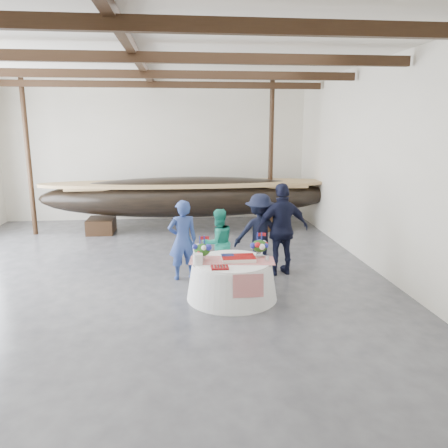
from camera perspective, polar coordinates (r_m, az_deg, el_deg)
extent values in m
cube|color=#3D3D42|center=(9.46, -10.11, -6.75)|extent=(10.00, 12.00, 0.01)
cube|color=silver|center=(14.95, -8.86, 9.21)|extent=(10.00, 0.02, 4.50)
cube|color=silver|center=(3.12, -19.29, -4.19)|extent=(10.00, 0.02, 4.50)
cube|color=silver|center=(9.91, 19.74, 6.93)|extent=(0.02, 12.00, 4.50)
cube|color=white|center=(9.04, -11.29, 21.26)|extent=(10.00, 12.00, 0.01)
cube|color=black|center=(5.57, -14.65, 24.05)|extent=(9.80, 0.12, 0.18)
cube|color=black|center=(8.02, -11.89, 20.56)|extent=(9.80, 0.12, 0.18)
cube|color=black|center=(10.49, -10.47, 18.69)|extent=(9.80, 0.12, 0.18)
cube|color=black|center=(12.97, -9.61, 17.53)|extent=(9.80, 0.12, 0.18)
cube|color=black|center=(9.02, -11.26, 20.51)|extent=(0.15, 11.76, 0.15)
cylinder|color=black|center=(13.69, -24.19, 7.96)|extent=(0.14, 0.14, 4.50)
cylinder|color=black|center=(13.31, 6.14, 8.88)|extent=(0.14, 0.14, 4.50)
cube|color=black|center=(13.51, -15.73, -0.18)|extent=(0.76, 0.98, 0.44)
cube|color=black|center=(13.63, 6.54, 0.32)|extent=(0.76, 0.98, 0.44)
ellipsoid|color=black|center=(13.16, -4.61, 3.56)|extent=(8.74, 1.75, 1.20)
cube|color=#9E7A4C|center=(13.11, -4.63, 4.97)|extent=(6.99, 1.15, 0.07)
cone|color=white|center=(8.11, 1.04, -7.31)|extent=(1.67, 1.67, 0.69)
cylinder|color=white|center=(8.00, 1.05, -4.92)|extent=(1.41, 1.41, 0.04)
cube|color=red|center=(7.99, 1.05, -4.77)|extent=(1.59, 0.73, 0.01)
cube|color=white|center=(7.98, 1.88, -4.55)|extent=(0.60, 0.40, 0.07)
cylinder|color=white|center=(7.77, -3.44, -4.58)|extent=(0.18, 0.18, 0.19)
cylinder|color=white|center=(8.22, -3.41, -3.50)|extent=(0.18, 0.18, 0.22)
cube|color=maroon|center=(7.56, -0.56, -5.69)|extent=(0.30, 0.24, 0.03)
cone|color=silver|center=(7.96, 5.63, -4.47)|extent=(0.09, 0.09, 0.12)
imported|color=navy|center=(8.99, -5.42, -2.09)|extent=(0.67, 0.51, 1.66)
imported|color=#1D9A7F|center=(9.19, -0.76, -2.44)|extent=(0.85, 0.76, 1.44)
imported|color=black|center=(9.45, 4.70, -1.19)|extent=(1.16, 0.74, 1.71)
imported|color=black|center=(9.30, 7.62, -0.69)|extent=(1.21, 0.64, 1.97)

